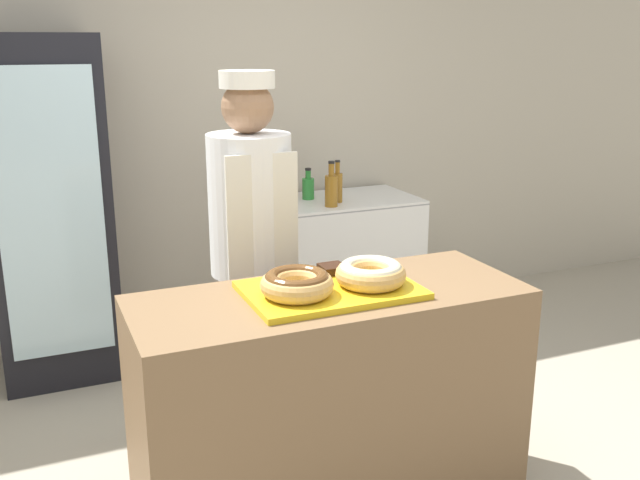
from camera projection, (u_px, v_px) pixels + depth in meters
wall_back at (192, 122)px, 4.43m from camera, size 8.00×0.06×2.70m
display_counter at (330, 405)px, 2.78m from camera, size 1.49×0.59×0.93m
serving_tray at (331, 290)px, 2.65m from camera, size 0.64×0.42×0.02m
donut_chocolate_glaze at (297, 283)px, 2.55m from camera, size 0.27×0.27×0.09m
donut_light_glaze at (371, 273)px, 2.66m from camera, size 0.27×0.27×0.09m
brownie_back_left at (297, 274)px, 2.75m from camera, size 0.10×0.10×0.03m
brownie_back_right at (332, 269)px, 2.81m from camera, size 0.10×0.10×0.03m
baker_person at (252, 255)px, 3.19m from camera, size 0.37×0.37×1.72m
beverage_fridge at (49, 212)px, 3.88m from camera, size 0.63×0.59×1.88m
chest_freezer at (343, 261)px, 4.70m from camera, size 0.92×0.59×0.86m
bottle_red at (283, 185)px, 4.51m from camera, size 0.07×0.07×0.25m
bottle_amber at (337, 186)px, 4.44m from camera, size 0.06×0.06×0.26m
bottle_green at (308, 187)px, 4.54m from camera, size 0.08×0.08×0.20m
bottle_amber_b at (331, 189)px, 4.33m from camera, size 0.08×0.08×0.28m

